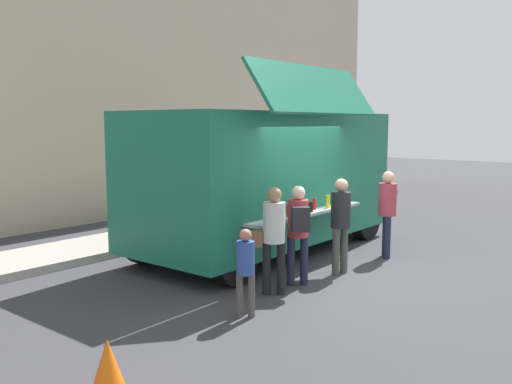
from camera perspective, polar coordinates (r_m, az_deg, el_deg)
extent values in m
plane|color=#38383D|center=(9.66, 8.02, -8.18)|extent=(60.00, 60.00, 0.00)
cube|color=#9E998E|center=(10.60, -24.43, -6.96)|extent=(28.00, 1.60, 0.15)
cube|color=#1A6E52|center=(10.82, 1.07, 1.79)|extent=(5.87, 2.54, 2.46)
cube|color=#1A6E52|center=(9.44, 6.31, 10.67)|extent=(3.22, 0.69, 0.87)
cube|color=black|center=(9.64, 4.44, 2.87)|extent=(3.05, 0.15, 1.11)
cube|color=#B7B7BC|center=(9.63, 5.45, -2.22)|extent=(3.21, 0.40, 0.05)
cylinder|color=silver|center=(8.64, 1.15, -2.30)|extent=(0.07, 0.07, 0.24)
cylinder|color=red|center=(8.86, 2.49, -2.22)|extent=(0.07, 0.07, 0.19)
cylinder|color=red|center=(9.08, 3.46, -1.95)|extent=(0.08, 0.08, 0.21)
cylinder|color=red|center=(9.33, 4.62, -1.72)|extent=(0.07, 0.07, 0.20)
cylinder|color=black|center=(9.58, 5.75, -1.56)|extent=(0.08, 0.08, 0.18)
cylinder|color=red|center=(9.87, 6.15, -1.23)|extent=(0.07, 0.07, 0.21)
cylinder|color=yellow|center=(10.08, 7.56, -1.00)|extent=(0.07, 0.07, 0.24)
cylinder|color=silver|center=(10.34, 8.34, -0.76)|extent=(0.06, 0.06, 0.25)
cylinder|color=yellow|center=(10.59, 9.22, -0.64)|extent=(0.07, 0.07, 0.23)
cube|color=black|center=(13.17, 8.72, 4.61)|extent=(0.11, 2.08, 1.08)
cylinder|color=black|center=(13.36, 3.21, -1.85)|extent=(0.90, 0.28, 0.90)
cylinder|color=black|center=(12.26, 11.42, -2.81)|extent=(0.90, 0.28, 0.90)
cylinder|color=black|center=(10.14, -11.53, -4.91)|extent=(0.90, 0.28, 0.90)
cylinder|color=black|center=(8.64, -2.30, -6.89)|extent=(0.90, 0.28, 0.90)
cone|color=orange|center=(5.55, -15.28, -17.29)|extent=(0.36, 0.36, 0.55)
cylinder|color=#306435|center=(15.41, 3.41, -0.48)|extent=(0.60, 0.60, 0.98)
cylinder|color=#484B43|center=(9.33, 8.40, -6.20)|extent=(0.13, 0.13, 0.80)
cylinder|color=#484B43|center=(9.49, 9.23, -5.99)|extent=(0.13, 0.13, 0.80)
cylinder|color=#222529|center=(9.27, 8.90, -1.85)|extent=(0.33, 0.33, 0.61)
sphere|color=tan|center=(9.22, 8.95, 0.70)|extent=(0.23, 0.23, 0.23)
cylinder|color=#1F2338|center=(8.67, 3.69, -7.25)|extent=(0.12, 0.12, 0.78)
cylinder|color=#1F2338|center=(8.70, 5.07, -7.20)|extent=(0.12, 0.12, 0.78)
cylinder|color=#B63A41|center=(8.54, 4.43, -2.77)|extent=(0.32, 0.32, 0.59)
sphere|color=beige|center=(8.48, 4.45, -0.08)|extent=(0.22, 0.22, 0.22)
cube|color=#222226|center=(8.30, 4.71, -2.86)|extent=(0.31, 0.31, 0.38)
cylinder|color=black|center=(8.20, 1.13, -8.01)|extent=(0.13, 0.13, 0.80)
cylinder|color=black|center=(8.20, 2.64, -8.02)|extent=(0.13, 0.13, 0.80)
cylinder|color=silver|center=(8.05, 1.91, -3.20)|extent=(0.33, 0.33, 0.60)
sphere|color=#98724F|center=(7.98, 1.92, -0.28)|extent=(0.22, 0.22, 0.22)
cube|color=brown|center=(8.10, 0.03, -4.94)|extent=(0.23, 0.24, 0.23)
cylinder|color=#1F243B|center=(10.59, 13.61, -4.68)|extent=(0.13, 0.13, 0.81)
cylinder|color=#1F243B|center=(10.80, 13.46, -4.45)|extent=(0.13, 0.13, 0.81)
cylinder|color=#AB3845|center=(10.57, 13.65, -0.77)|extent=(0.34, 0.34, 0.62)
sphere|color=#E0AF85|center=(10.52, 13.72, 1.50)|extent=(0.23, 0.23, 0.23)
cylinder|color=#4D4744|center=(7.31, -1.73, -10.81)|extent=(0.09, 0.09, 0.58)
cylinder|color=#4D4744|center=(7.30, -0.48, -10.84)|extent=(0.09, 0.09, 0.58)
cylinder|color=#2B4892|center=(7.16, -1.11, -6.92)|extent=(0.24, 0.24, 0.44)
sphere|color=#A36A55|center=(7.09, -1.12, -4.55)|extent=(0.16, 0.16, 0.16)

